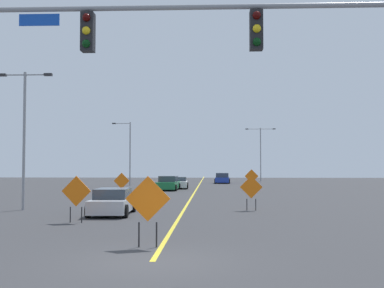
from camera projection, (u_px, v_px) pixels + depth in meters
The scene contains 15 objects.
ground at pixel (152, 262), 12.31m from camera, with size 164.51×164.51×0.00m, color #38383A.
road_centre_stripe at pixel (199, 186), 57.93m from camera, with size 0.16×91.40×0.01m.
traffic_signal_assembly at pixel (256, 54), 12.43m from camera, with size 13.59×0.44×7.23m.
street_lamp_mid_right at pixel (24, 128), 26.68m from camera, with size 3.09×0.24×7.80m.
street_lamp_near_right at pixel (261, 149), 72.97m from camera, with size 4.63×0.24×8.26m.
street_lamp_near_left at pixel (129, 150), 58.16m from camera, with size 2.33×0.24×7.82m.
construction_sign_right_shoulder at pixel (148, 202), 14.56m from camera, with size 1.40×0.06×2.19m.
construction_sign_median_far at pixel (251, 189), 26.27m from camera, with size 1.26×0.05×1.93m.
construction_sign_right_lane at pixel (122, 182), 37.56m from camera, with size 1.29×0.16×1.92m.
construction_sign_median_near at pixel (252, 177), 47.86m from camera, with size 1.40×0.12×2.10m.
construction_sign_left_lane at pixel (76, 193), 20.74m from camera, with size 1.34×0.17×2.05m.
car_blue_far at pixel (222, 178), 65.39m from camera, with size 2.27×4.48×1.44m.
car_silver_approaching at pixel (112, 202), 24.09m from camera, with size 2.13×4.17×1.33m.
car_white_near at pixel (178, 183), 50.84m from camera, with size 2.29×4.18×1.25m.
car_green_passing at pixel (168, 183), 47.45m from camera, with size 2.31×4.57×1.43m.
Camera 1 is at (1.54, -12.39, 2.53)m, focal length 44.21 mm.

